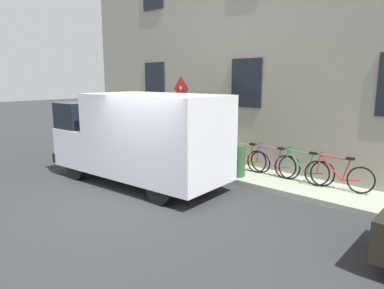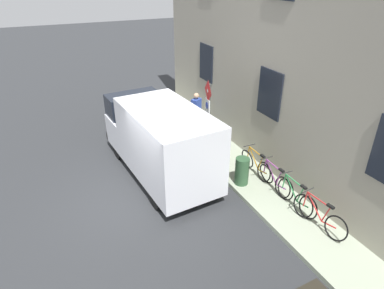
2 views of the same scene
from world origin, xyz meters
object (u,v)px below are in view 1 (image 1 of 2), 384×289
at_px(bicycle_red, 338,175).
at_px(bicycle_purple, 272,163).
at_px(sign_post_stacked, 182,108).
at_px(delivery_van, 140,136).
at_px(pedestrian, 154,129).
at_px(bicycle_orange, 245,158).
at_px(bicycle_green, 303,169).
at_px(litter_bin, 238,161).

xyz_separation_m(bicycle_red, bicycle_purple, (0.00, 1.86, 0.00)).
relative_size(sign_post_stacked, delivery_van, 0.50).
height_order(bicycle_purple, pedestrian, pedestrian).
bearing_deg(bicycle_purple, bicycle_orange, -0.41).
relative_size(bicycle_green, bicycle_orange, 1.00).
bearing_deg(bicycle_orange, sign_post_stacked, 23.77).
height_order(bicycle_red, bicycle_orange, same).
height_order(delivery_van, bicycle_orange, delivery_van).
relative_size(sign_post_stacked, pedestrian, 1.58).
relative_size(delivery_van, bicycle_purple, 3.20).
bearing_deg(sign_post_stacked, bicycle_green, -77.09).
bearing_deg(bicycle_purple, bicycle_red, 179.57).
distance_m(sign_post_stacked, litter_bin, 2.51).
bearing_deg(pedestrian, bicycle_orange, 155.57).
bearing_deg(pedestrian, litter_bin, 145.01).
xyz_separation_m(delivery_van, bicycle_purple, (2.76, -2.55, -0.82)).
bearing_deg(sign_post_stacked, bicycle_purple, -73.02).
bearing_deg(bicycle_red, sign_post_stacked, 3.86).
bearing_deg(bicycle_orange, pedestrian, 4.87).
relative_size(bicycle_red, bicycle_orange, 1.00).
distance_m(bicycle_red, bicycle_green, 0.93).
bearing_deg(sign_post_stacked, bicycle_red, -79.62).
height_order(bicycle_purple, bicycle_orange, same).
height_order(bicycle_orange, litter_bin, litter_bin).
bearing_deg(bicycle_orange, bicycle_green, 179.18).
bearing_deg(delivery_van, pedestrian, -52.33).
bearing_deg(bicycle_green, bicycle_purple, -0.78).
distance_m(bicycle_red, litter_bin, 2.67).
relative_size(bicycle_orange, litter_bin, 1.90).
bearing_deg(bicycle_green, bicycle_red, 179.18).
xyz_separation_m(bicycle_green, pedestrian, (-0.38, 5.64, 0.56)).
distance_m(delivery_van, pedestrian, 3.23).
distance_m(bicycle_red, pedestrian, 6.61).
relative_size(bicycle_orange, pedestrian, 1.00).
distance_m(bicycle_purple, pedestrian, 4.76).
distance_m(bicycle_green, bicycle_purple, 0.93).
bearing_deg(sign_post_stacked, bicycle_orange, -65.41).
distance_m(bicycle_green, litter_bin, 1.79).
height_order(bicycle_red, pedestrian, pedestrian).
bearing_deg(bicycle_orange, litter_bin, 106.36).
xyz_separation_m(sign_post_stacked, litter_bin, (0.14, -2.09, -1.38)).
bearing_deg(litter_bin, bicycle_purple, -44.75).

